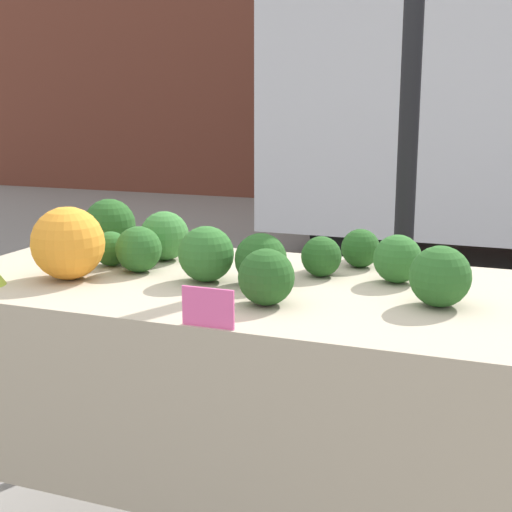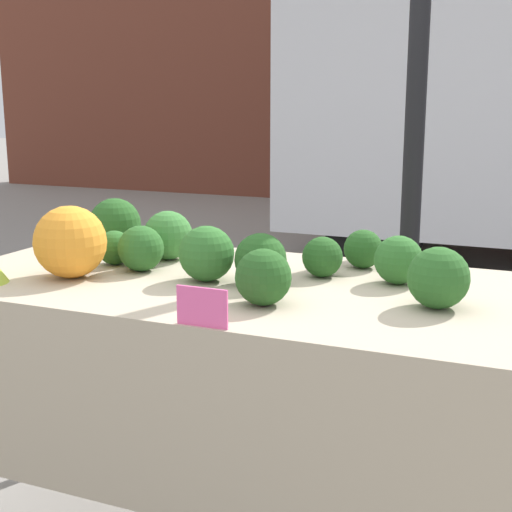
{
  "view_description": "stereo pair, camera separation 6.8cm",
  "coord_description": "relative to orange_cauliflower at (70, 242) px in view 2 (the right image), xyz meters",
  "views": [
    {
      "loc": [
        0.71,
        -1.87,
        1.41
      ],
      "look_at": [
        0.0,
        0.0,
        0.97
      ],
      "focal_mm": 50.0,
      "sensor_mm": 36.0,
      "label": 1
    },
    {
      "loc": [
        0.77,
        -1.85,
        1.41
      ],
      "look_at": [
        0.0,
        0.0,
        0.97
      ],
      "focal_mm": 50.0,
      "sensor_mm": 36.0,
      "label": 2
    }
  ],
  "objects": [
    {
      "name": "broccoli_head_6",
      "position": [
        0.69,
        0.3,
        -0.05
      ],
      "size": [
        0.12,
        0.12,
        0.12
      ],
      "color": "#23511E",
      "rests_on": "market_table"
    },
    {
      "name": "broccoli_head_8",
      "position": [
        0.77,
        0.46,
        -0.05
      ],
      "size": [
        0.12,
        0.12,
        0.12
      ],
      "color": "#23511E",
      "rests_on": "market_table"
    },
    {
      "name": "broccoli_head_0",
      "position": [
        0.56,
        0.13,
        -0.03
      ],
      "size": [
        0.15,
        0.15,
        0.15
      ],
      "color": "#23511E",
      "rests_on": "market_table"
    },
    {
      "name": "market_table",
      "position": [
        0.53,
        0.08,
        -0.22
      ],
      "size": [
        1.89,
        0.88,
        0.89
      ],
      "color": "tan",
      "rests_on": "ground_plane"
    },
    {
      "name": "broccoli_head_5",
      "position": [
        0.15,
        0.15,
        -0.04
      ],
      "size": [
        0.14,
        0.14,
        0.14
      ],
      "color": "#285B23",
      "rests_on": "market_table"
    },
    {
      "name": "broccoli_head_2",
      "position": [
        0.39,
        0.12,
        -0.03
      ],
      "size": [
        0.16,
        0.16,
        0.16
      ],
      "color": "#2D6628",
      "rests_on": "market_table"
    },
    {
      "name": "broccoli_head_3",
      "position": [
        -0.11,
        0.4,
        -0.02
      ],
      "size": [
        0.18,
        0.18,
        0.18
      ],
      "color": "#23511E",
      "rests_on": "market_table"
    },
    {
      "name": "broccoli_head_7",
      "position": [
        0.02,
        0.2,
        -0.05
      ],
      "size": [
        0.11,
        0.11,
        0.11
      ],
      "color": "#285B23",
      "rests_on": "market_table"
    },
    {
      "name": "broccoli_head_9",
      "position": [
        0.14,
        0.33,
        -0.03
      ],
      "size": [
        0.16,
        0.16,
        0.16
      ],
      "color": "#387533",
      "rests_on": "market_table"
    },
    {
      "name": "broccoli_head_4",
      "position": [
        0.92,
        0.3,
        -0.04
      ],
      "size": [
        0.14,
        0.14,
        0.14
      ],
      "color": "#2D6628",
      "rests_on": "market_table"
    },
    {
      "name": "tent_pole",
      "position": [
        0.85,
        0.82,
        0.14
      ],
      "size": [
        0.07,
        0.07,
        2.29
      ],
      "color": "black",
      "rests_on": "ground_plane"
    },
    {
      "name": "broccoli_head_10",
      "position": [
        1.06,
        0.09,
        -0.03
      ],
      "size": [
        0.16,
        0.16,
        0.16
      ],
      "color": "#285B23",
      "rests_on": "market_table"
    },
    {
      "name": "orange_cauliflower",
      "position": [
        0.0,
        0.0,
        0.0
      ],
      "size": [
        0.22,
        0.22,
        0.22
      ],
      "color": "orange",
      "rests_on": "market_table"
    },
    {
      "name": "broccoli_head_1",
      "position": [
        0.64,
        -0.05,
        -0.03
      ],
      "size": [
        0.15,
        0.15,
        0.15
      ],
      "color": "#23511E",
      "rests_on": "market_table"
    },
    {
      "name": "price_sign",
      "position": [
        0.58,
        -0.27,
        -0.06
      ],
      "size": [
        0.13,
        0.01,
        0.09
      ],
      "color": "#F45B9E",
      "rests_on": "market_table"
    }
  ]
}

